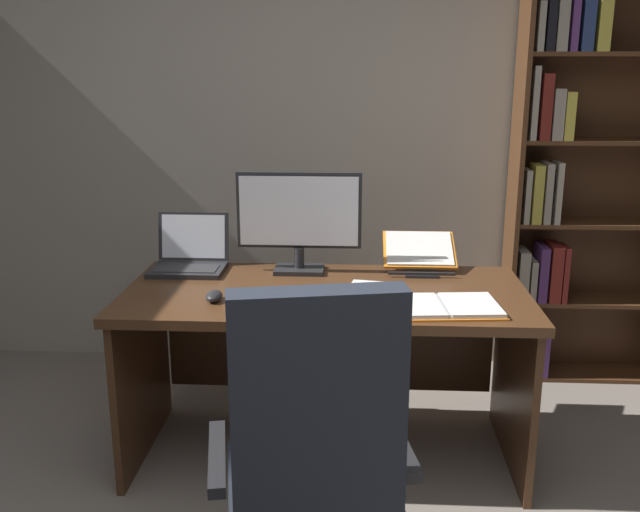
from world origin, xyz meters
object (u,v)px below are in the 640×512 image
at_px(pen, 372,287).
at_px(monitor, 299,221).
at_px(bookshelf, 575,179).
at_px(office_chair, 313,482).
at_px(computer_mouse, 214,296).
at_px(laptop, 190,258).
at_px(desk, 326,329).
at_px(keyboard, 290,299).
at_px(reading_stand_with_book, 419,253).
at_px(notepad, 367,289).
at_px(open_binder, 443,306).

bearing_deg(pen, monitor, 140.65).
height_order(bookshelf, monitor, bookshelf).
height_order(office_chair, pen, office_chair).
height_order(computer_mouse, pen, computer_mouse).
xyz_separation_m(office_chair, laptop, (-0.64, 1.20, 0.35)).
bearing_deg(monitor, desk, -55.36).
bearing_deg(keyboard, reading_stand_with_book, 43.28).
relative_size(office_chair, monitor, 1.97).
bearing_deg(notepad, reading_stand_with_book, 54.58).
height_order(laptop, notepad, laptop).
height_order(laptop, pen, laptop).
height_order(bookshelf, reading_stand_with_book, bookshelf).
relative_size(laptop, computer_mouse, 3.13).
relative_size(desk, keyboard, 3.95).
xyz_separation_m(monitor, open_binder, (0.59, -0.48, -0.22)).
bearing_deg(reading_stand_with_book, pen, -123.11).
bearing_deg(reading_stand_with_book, desk, -147.16).
height_order(office_chair, reading_stand_with_book, office_chair).
bearing_deg(laptop, pen, -17.87).
xyz_separation_m(keyboard, reading_stand_with_book, (0.54, 0.51, 0.06)).
distance_m(computer_mouse, pen, 0.64).
xyz_separation_m(computer_mouse, open_binder, (0.89, -0.05, -0.01)).
relative_size(monitor, computer_mouse, 5.31).
bearing_deg(laptop, bookshelf, 18.86).
relative_size(bookshelf, keyboard, 5.10).
bearing_deg(desk, keyboard, -118.13).
distance_m(office_chair, reading_stand_with_book, 1.39).
distance_m(laptop, notepad, 0.84).
distance_m(open_binder, pen, 0.35).
relative_size(office_chair, open_binder, 2.40).
bearing_deg(desk, computer_mouse, -150.41).
distance_m(reading_stand_with_book, notepad, 0.42).
height_order(office_chair, computer_mouse, office_chair).
height_order(notepad, pen, pen).
distance_m(bookshelf, open_binder, 1.42).
height_order(bookshelf, laptop, bookshelf).
xyz_separation_m(bookshelf, notepad, (-1.08, -0.91, -0.32)).
height_order(monitor, pen, monitor).
xyz_separation_m(reading_stand_with_book, notepad, (-0.24, -0.34, -0.07)).
xyz_separation_m(bookshelf, computer_mouse, (-1.68, -1.08, -0.31)).
xyz_separation_m(reading_stand_with_book, open_binder, (0.05, -0.56, -0.06)).
height_order(desk, laptop, laptop).
distance_m(desk, pen, 0.30).
distance_m(keyboard, reading_stand_with_book, 0.75).
xyz_separation_m(bookshelf, pen, (-1.06, -0.91, -0.31)).
relative_size(bookshelf, notepad, 10.19).
xyz_separation_m(bookshelf, laptop, (-1.88, -0.64, -0.28)).
distance_m(computer_mouse, notepad, 0.62).
bearing_deg(laptop, computer_mouse, -65.38).
bearing_deg(office_chair, desk, 79.52).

